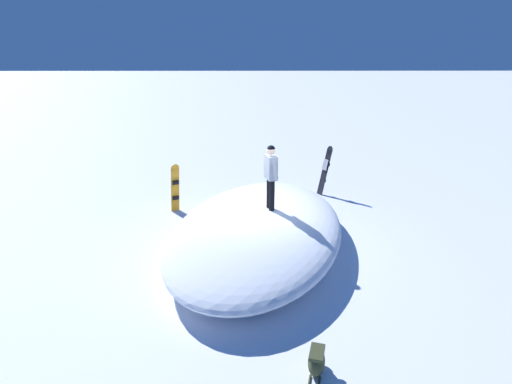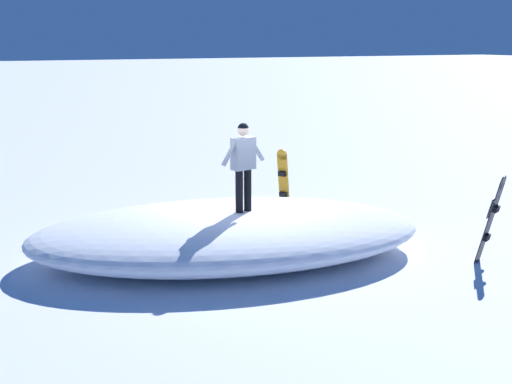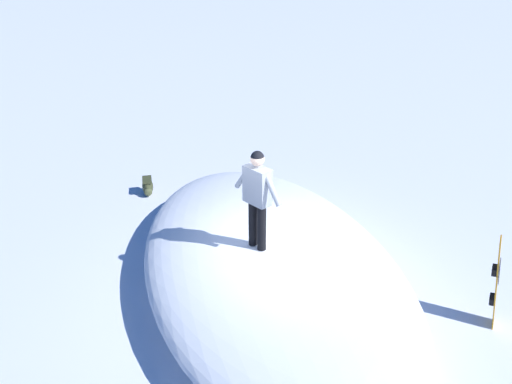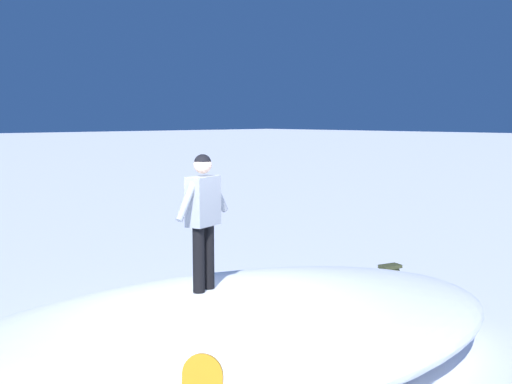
# 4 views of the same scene
# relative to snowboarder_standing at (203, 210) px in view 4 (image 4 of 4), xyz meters

# --- Properties ---
(ground) EXTENTS (240.00, 240.00, 0.00)m
(ground) POSITION_rel_snowboarder_standing_xyz_m (-0.13, -0.31, -1.92)
(ground) COLOR white
(snow_mound) EXTENTS (8.16, 5.64, 0.95)m
(snow_mound) POSITION_rel_snowboarder_standing_xyz_m (0.18, -0.31, -1.44)
(snow_mound) COLOR white
(snow_mound) RESTS_ON ground
(snowboarder_standing) EXTENTS (0.98, 0.34, 1.63)m
(snowboarder_standing) POSITION_rel_snowboarder_standing_xyz_m (0.00, 0.00, 0.00)
(snowboarder_standing) COLOR black
(snowboarder_standing) RESTS_ON snow_mound
(backpack_near) EXTENTS (0.70, 0.38, 0.41)m
(backpack_near) POSITION_rel_snowboarder_standing_xyz_m (4.62, 0.49, -1.71)
(backpack_near) COLOR #383D23
(backpack_near) RESTS_ON ground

